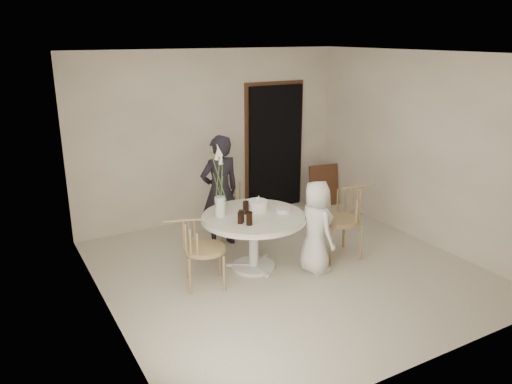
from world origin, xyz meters
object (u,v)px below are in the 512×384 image
girl (220,191)px  chair_far (226,197)px  chair_right (348,211)px  chair_left (194,243)px  boy (316,227)px  table (254,223)px  birthday_cake (257,206)px  flower_vase (220,191)px

girl → chair_far: bearing=-128.6°
chair_right → chair_far: bearing=-136.3°
chair_left → boy: bearing=-86.3°
table → birthday_cake: (0.12, 0.12, 0.18)m
chair_right → table: bearing=-93.0°
table → girl: (-0.04, 0.90, 0.19)m
flower_vase → chair_right: bearing=-14.9°
girl → boy: (0.69, -1.36, -0.20)m
chair_right → birthday_cake: 1.26m
chair_right → birthday_cake: chair_right is taller
chair_left → boy: size_ratio=0.72×
table → birthday_cake: bearing=45.8°
table → girl: 0.92m
chair_right → boy: size_ratio=0.82×
chair_far → boy: boy is taller
chair_left → girl: bearing=-21.4°
girl → birthday_cake: girl is taller
chair_far → chair_left: size_ratio=1.01×
chair_far → boy: (0.41, -1.73, 0.03)m
girl → flower_vase: size_ratio=1.72×
chair_right → girl: bearing=-122.1°
table → boy: boy is taller
table → chair_far: chair_far is taller
chair_far → chair_left: (-1.07, -1.35, -0.01)m
chair_far → birthday_cake: 1.17m
chair_right → chair_left: chair_right is taller
chair_right → girl: size_ratio=0.61×
table → girl: girl is taller
girl → flower_vase: (-0.33, -0.71, 0.26)m
chair_far → girl: bearing=-121.8°
chair_right → girl: girl is taller
chair_far → boy: 1.78m
birthday_cake → flower_vase: 0.56m
flower_vase → birthday_cake: bearing=-6.9°
chair_right → boy: (-0.67, -0.20, -0.04)m
flower_vase → girl: bearing=65.0°
flower_vase → boy: bearing=-32.3°
table → girl: bearing=92.8°
table → chair_right: (1.31, -0.27, 0.02)m
chair_far → chair_right: chair_right is taller
girl → birthday_cake: bearing=99.5°
boy → chair_right: bearing=-72.3°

